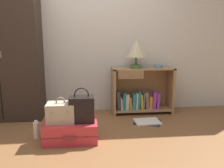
# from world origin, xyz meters

# --- Properties ---
(ground_plane) EXTENTS (9.00, 9.00, 0.00)m
(ground_plane) POSITION_xyz_m (0.00, 0.00, 0.00)
(ground_plane) COLOR brown
(back_wall) EXTENTS (6.40, 0.10, 2.60)m
(back_wall) POSITION_xyz_m (0.00, 1.50, 1.30)
(back_wall) COLOR beige
(back_wall) RESTS_ON ground_plane
(wardrobe) EXTENTS (1.03, 0.47, 1.91)m
(wardrobe) POSITION_xyz_m (-1.20, 1.20, 0.95)
(wardrobe) COLOR #33261E
(wardrobe) RESTS_ON ground_plane
(bookshelf) EXTENTS (0.96, 0.35, 0.72)m
(bookshelf) POSITION_xyz_m (0.82, 1.27, 0.33)
(bookshelf) COLOR #A37A51
(bookshelf) RESTS_ON ground_plane
(table_lamp) EXTENTS (0.29, 0.29, 0.44)m
(table_lamp) POSITION_xyz_m (0.73, 1.24, 1.00)
(table_lamp) COLOR #4C7542
(table_lamp) RESTS_ON bookshelf
(bowl) EXTENTS (0.14, 0.14, 0.05)m
(bowl) POSITION_xyz_m (1.07, 1.22, 0.74)
(bowl) COLOR slate
(bowl) RESTS_ON bookshelf
(suitcase_large) EXTENTS (0.61, 0.47, 0.23)m
(suitcase_large) POSITION_xyz_m (-0.21, 0.35, 0.11)
(suitcase_large) COLOR #D1333D
(suitcase_large) RESTS_ON ground_plane
(train_case) EXTENTS (0.31, 0.24, 0.29)m
(train_case) POSITION_xyz_m (-0.32, 0.33, 0.34)
(train_case) COLOR #B7A88E
(train_case) RESTS_ON suitcase_large
(handbag) EXTENTS (0.28, 0.20, 0.40)m
(handbag) POSITION_xyz_m (-0.08, 0.32, 0.38)
(handbag) COLOR black
(handbag) RESTS_ON suitcase_large
(bottle) EXTENTS (0.06, 0.06, 0.22)m
(bottle) POSITION_xyz_m (-0.63, 0.41, 0.10)
(bottle) COLOR white
(bottle) RESTS_ON ground_plane
(open_book_on_floor) EXTENTS (0.44, 0.39, 0.02)m
(open_book_on_floor) POSITION_xyz_m (0.81, 0.80, 0.01)
(open_book_on_floor) COLOR white
(open_book_on_floor) RESTS_ON ground_plane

